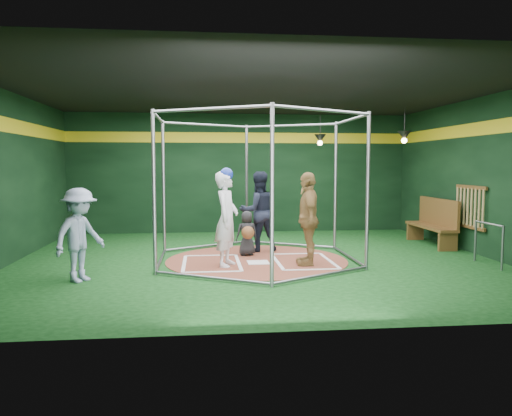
{
  "coord_description": "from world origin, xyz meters",
  "views": [
    {
      "loc": [
        -1.13,
        -10.29,
        2.01
      ],
      "look_at": [
        0.0,
        0.1,
        1.1
      ],
      "focal_mm": 35.0,
      "sensor_mm": 36.0,
      "label": 1
    }
  ],
  "objects": [
    {
      "name": "clay_disc",
      "position": [
        0.0,
        0.0,
        0.01
      ],
      "size": [
        3.8,
        3.8,
        0.01
      ],
      "primitive_type": "cylinder",
      "color": "brown",
      "rests_on": "ground"
    },
    {
      "name": "home_plate",
      "position": [
        0.0,
        -0.3,
        0.02
      ],
      "size": [
        0.43,
        0.43,
        0.01
      ],
      "primitive_type": "cube",
      "color": "white",
      "rests_on": "clay_disc"
    },
    {
      "name": "batter_box_left",
      "position": [
        -0.95,
        -0.25,
        0.02
      ],
      "size": [
        1.17,
        1.77,
        0.01
      ],
      "color": "white",
      "rests_on": "clay_disc"
    },
    {
      "name": "visitor_leopard",
      "position": [
        0.97,
        -0.58,
        0.94
      ],
      "size": [
        0.55,
        1.12,
        1.85
      ],
      "primitive_type": "imported",
      "rotation": [
        0.0,
        0.0,
        -1.67
      ],
      "color": "tan",
      "rests_on": "clay_disc"
    },
    {
      "name": "batter_figure",
      "position": [
        -0.65,
        -0.54,
        0.97
      ],
      "size": [
        0.64,
        0.79,
        1.94
      ],
      "color": "silver",
      "rests_on": "clay_disc"
    },
    {
      "name": "bystander_blue",
      "position": [
        -3.23,
        -1.54,
        0.81
      ],
      "size": [
        1.07,
        1.2,
        1.61
      ],
      "primitive_type": "imported",
      "rotation": [
        0.0,
        0.0,
        0.99
      ],
      "color": "#8F9FBD",
      "rests_on": "ground"
    },
    {
      "name": "catcher_figure",
      "position": [
        -0.15,
        0.53,
        0.51
      ],
      "size": [
        0.53,
        0.59,
        0.99
      ],
      "color": "black",
      "rests_on": "clay_disc"
    },
    {
      "name": "dugout_bench",
      "position": [
        4.64,
        1.53,
        0.6
      ],
      "size": [
        0.47,
        2.0,
        1.17
      ],
      "color": "brown",
      "rests_on": "ground"
    },
    {
      "name": "batter_box_right",
      "position": [
        0.95,
        -0.25,
        0.02
      ],
      "size": [
        1.17,
        1.77,
        0.01
      ],
      "color": "white",
      "rests_on": "clay_disc"
    },
    {
      "name": "pendant_lamp_near",
      "position": [
        2.2,
        3.6,
        2.74
      ],
      "size": [
        0.34,
        0.34,
        0.9
      ],
      "color": "black",
      "rests_on": "room_shell"
    },
    {
      "name": "umpire",
      "position": [
        0.16,
        1.1,
        0.93
      ],
      "size": [
        1.03,
        0.88,
        1.84
      ],
      "primitive_type": "imported",
      "rotation": [
        0.0,
        0.0,
        3.37
      ],
      "color": "black",
      "rests_on": "clay_disc"
    },
    {
      "name": "bat_rack",
      "position": [
        4.93,
        0.4,
        1.05
      ],
      "size": [
        0.07,
        1.25,
        0.98
      ],
      "color": "brown",
      "rests_on": "room_shell"
    },
    {
      "name": "steel_railing",
      "position": [
        4.55,
        -1.0,
        0.57
      ],
      "size": [
        0.05,
        1.0,
        0.86
      ],
      "color": "gray",
      "rests_on": "ground"
    },
    {
      "name": "room_shell",
      "position": [
        0.0,
        0.01,
        1.75
      ],
      "size": [
        10.1,
        9.1,
        3.53
      ],
      "color": "#0B330F",
      "rests_on": "ground"
    },
    {
      "name": "pendant_lamp_far",
      "position": [
        4.0,
        2.0,
        2.74
      ],
      "size": [
        0.34,
        0.34,
        0.9
      ],
      "color": "black",
      "rests_on": "room_shell"
    },
    {
      "name": "batting_cage",
      "position": [
        -0.0,
        -0.0,
        1.5
      ],
      "size": [
        4.05,
        4.67,
        3.0
      ],
      "color": "gray",
      "rests_on": "ground"
    }
  ]
}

